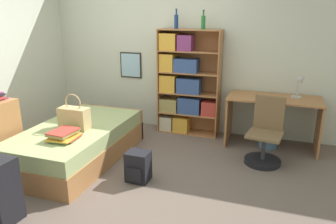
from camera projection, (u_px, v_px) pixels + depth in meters
The scene contains 13 objects.
ground_plane at pixel (118, 165), 4.34m from camera, with size 14.00×14.00×0.00m, color #66564C.
wall_back at pixel (162, 52), 5.50m from camera, with size 10.00×0.09×2.60m.
bed at pixel (78, 143), 4.48m from camera, with size 1.08×1.98×0.48m.
handbag at pixel (74, 118), 4.26m from camera, with size 0.39×0.18×0.47m.
book_stack_on_bed at pixel (64, 135), 3.93m from camera, with size 0.33×0.38×0.11m.
bookcase at pixel (183, 85), 5.32m from camera, with size 1.00×0.31×1.69m.
bottle_green at pixel (176, 21), 5.07m from camera, with size 0.06×0.06×0.30m.
bottle_brown at pixel (203, 22), 4.90m from camera, with size 0.06×0.06×0.28m.
desk at pixel (273, 112), 4.81m from camera, with size 1.32×0.63×0.76m.
desk_lamp at pixel (301, 82), 4.67m from camera, with size 0.20×0.15×0.37m.
desk_chair at pixel (265, 143), 4.37m from camera, with size 0.49×0.49×0.88m.
backpack at pixel (138, 167), 3.92m from camera, with size 0.27×0.25×0.37m.
waste_bin at pixel (268, 139), 4.89m from camera, with size 0.26×0.26×0.25m.
Camera 1 is at (1.91, -3.50, 1.97)m, focal length 35.00 mm.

